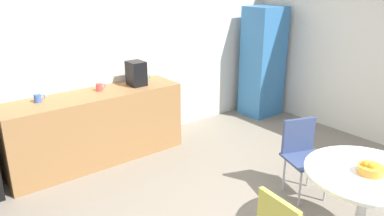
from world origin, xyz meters
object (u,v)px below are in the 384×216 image
at_px(fruit_bowl, 371,169).
at_px(mug_red, 38,98).
at_px(locker_cabinet, 263,62).
at_px(chair_navy, 302,148).
at_px(mug_green, 145,78).
at_px(round_table, 365,187).
at_px(mug_white, 99,87).
at_px(coffee_maker, 136,73).

height_order(fruit_bowl, mug_red, mug_red).
bearing_deg(locker_cabinet, chair_navy, -127.93).
bearing_deg(chair_navy, mug_green, 106.02).
bearing_deg(locker_cabinet, round_table, -123.22).
xyz_separation_m(fruit_bowl, mug_green, (-0.28, 3.06, 0.17)).
distance_m(round_table, chair_navy, 0.93).
bearing_deg(chair_navy, mug_white, 121.34).
distance_m(locker_cabinet, fruit_bowl, 3.44).
relative_size(round_table, mug_white, 7.96).
distance_m(mug_red, coffee_maker, 1.26).
height_order(mug_red, coffee_maker, coffee_maker).
bearing_deg(fruit_bowl, round_table, 55.88).
bearing_deg(round_table, coffee_maker, 99.29).
height_order(chair_navy, mug_white, mug_white).
bearing_deg(mug_white, locker_cabinet, -3.35).
bearing_deg(coffee_maker, mug_red, 176.16).
xyz_separation_m(locker_cabinet, coffee_maker, (-2.35, 0.10, 0.15)).
bearing_deg(mug_green, chair_navy, -73.98).
bearing_deg(fruit_bowl, mug_green, 95.25).
distance_m(locker_cabinet, mug_red, 3.60).
relative_size(chair_navy, mug_green, 6.43).
height_order(locker_cabinet, mug_white, locker_cabinet).
relative_size(round_table, coffee_maker, 3.21).
xyz_separation_m(fruit_bowl, mug_red, (-1.72, 3.06, 0.17)).
height_order(mug_white, coffee_maker, coffee_maker).
relative_size(chair_navy, coffee_maker, 2.59).
distance_m(mug_green, coffee_maker, 0.23).
xyz_separation_m(round_table, mug_red, (-1.73, 3.03, 0.36)).
bearing_deg(mug_white, mug_red, 178.72).
xyz_separation_m(mug_green, coffee_maker, (-0.19, -0.09, 0.11)).
bearing_deg(fruit_bowl, mug_white, 107.61).
distance_m(fruit_bowl, mug_red, 3.51).
distance_m(chair_navy, mug_white, 2.55).
bearing_deg(mug_white, fruit_bowl, -72.39).
xyz_separation_m(mug_white, coffee_maker, (0.50, -0.07, 0.11)).
bearing_deg(round_table, locker_cabinet, 56.78).
distance_m(fruit_bowl, coffee_maker, 3.02).
relative_size(round_table, mug_red, 7.96).
xyz_separation_m(locker_cabinet, fruit_bowl, (-1.88, -2.87, -0.12)).
xyz_separation_m(locker_cabinet, mug_green, (-2.16, 0.19, 0.04)).
bearing_deg(round_table, mug_red, 119.71).
height_order(round_table, fruit_bowl, fruit_bowl).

